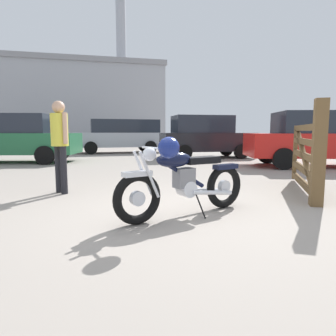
{
  "coord_description": "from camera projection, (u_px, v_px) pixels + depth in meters",
  "views": [
    {
      "loc": [
        -0.65,
        -4.01,
        1.12
      ],
      "look_at": [
        0.01,
        0.46,
        0.57
      ],
      "focal_mm": 32.06,
      "sensor_mm": 36.0,
      "label": 1
    }
  ],
  "objects": [
    {
      "name": "red_hatchback_near",
      "position": [
        205.0,
        136.0,
        12.79
      ],
      "size": [
        3.96,
        1.95,
        1.78
      ],
      "rotation": [
        0.0,
        0.0,
        0.04
      ],
      "color": "black",
      "rests_on": "ground_plane"
    },
    {
      "name": "timber_gate",
      "position": [
        307.0,
        155.0,
        5.35
      ],
      "size": [
        1.14,
        2.38,
        1.6
      ],
      "rotation": [
        0.0,
        0.0,
        1.16
      ],
      "color": "brown",
      "rests_on": "ground_plane"
    },
    {
      "name": "white_estate_far",
      "position": [
        121.0,
        135.0,
        15.89
      ],
      "size": [
        4.89,
        2.44,
        1.74
      ],
      "rotation": [
        0.0,
        0.0,
        3.28
      ],
      "color": "black",
      "rests_on": "ground_plane"
    },
    {
      "name": "blue_hatchback_right",
      "position": [
        2.0,
        135.0,
        16.73
      ],
      "size": [
        4.03,
        2.08,
        1.78
      ],
      "rotation": [
        0.0,
        0.0,
        3.23
      ],
      "color": "black",
      "rests_on": "ground_plane"
    },
    {
      "name": "industrial_building",
      "position": [
        89.0,
        105.0,
        34.01
      ],
      "size": [
        16.53,
        13.26,
        16.72
      ],
      "rotation": [
        0.0,
        0.0,
        0.09
      ],
      "color": "#9EA0A8",
      "rests_on": "ground_plane"
    },
    {
      "name": "pale_sedan_back",
      "position": [
        8.0,
        136.0,
        10.89
      ],
      "size": [
        4.87,
        2.37,
        1.74
      ],
      "rotation": [
        0.0,
        0.0,
        -0.11
      ],
      "color": "black",
      "rests_on": "ground_plane"
    },
    {
      "name": "bystander",
      "position": [
        60.0,
        137.0,
        5.36
      ],
      "size": [
        0.33,
        0.36,
        1.66
      ],
      "rotation": [
        0.0,
        0.0,
        3.87
      ],
      "color": "black",
      "rests_on": "ground_plane"
    },
    {
      "name": "silver_sedan_mid",
      "position": [
        327.0,
        137.0,
        9.53
      ],
      "size": [
        4.96,
        2.65,
        1.74
      ],
      "rotation": [
        0.0,
        0.0,
        2.94
      ],
      "color": "black",
      "rests_on": "ground_plane"
    },
    {
      "name": "vintage_motorcycle",
      "position": [
        183.0,
        180.0,
        3.93
      ],
      "size": [
        1.93,
        1.09,
        1.07
      ],
      "rotation": [
        0.0,
        0.0,
        3.59
      ],
      "color": "black",
      "rests_on": "ground_plane"
    },
    {
      "name": "ground_plane",
      "position": [
        172.0,
        213.0,
        4.17
      ],
      "size": [
        80.0,
        80.0,
        0.0
      ],
      "primitive_type": "plane",
      "color": "gray"
    }
  ]
}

